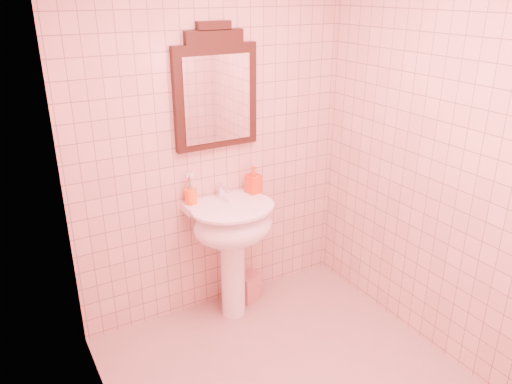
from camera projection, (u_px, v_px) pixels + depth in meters
back_wall at (213, 142)px, 3.37m from camera, size 2.00×0.02×2.50m
pedestal_sink at (233, 233)px, 3.42m from camera, size 0.58×0.58×0.86m
faucet at (223, 191)px, 3.43m from camera, size 0.04×0.16×0.11m
mirror at (216, 92)px, 3.23m from camera, size 0.58×0.06×0.81m
toothbrush_cup at (191, 196)px, 3.36m from camera, size 0.08×0.08×0.19m
soap_dispenser at (253, 180)px, 3.52m from camera, size 0.11×0.11×0.20m
towel at (249, 287)px, 3.80m from camera, size 0.20×0.17×0.21m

